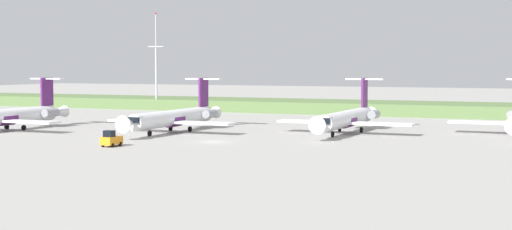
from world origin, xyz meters
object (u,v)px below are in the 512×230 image
Objects in this scene: regional_jet_nearest at (8,116)px; regional_jet_third at (347,118)px; baggage_tug at (111,139)px; regional_jet_second at (175,117)px; antenna_mast at (156,70)px.

regional_jet_nearest and regional_jet_third have the same top height.
baggage_tug is (30.95, -13.84, -1.53)m from regional_jet_nearest.
baggage_tug is (3.08, -23.01, -1.53)m from regional_jet_second.
baggage_tug is (37.83, -74.16, -9.11)m from antenna_mast.
antenna_mast reaches higher than baggage_tug.
regional_jet_nearest is 29.34m from regional_jet_second.
regional_jet_nearest is 9.69× the size of baggage_tug.
regional_jet_nearest is 1.00× the size of regional_jet_third.
regional_jet_nearest is 33.94m from baggage_tug.
regional_jet_third is at bearing 19.26° from regional_jet_nearest.
antenna_mast is (-34.75, 51.15, 7.58)m from regional_jet_second.
regional_jet_second reaches higher than baggage_tug.
regional_jet_nearest is 58.35m from regional_jet_third.
regional_jet_nearest is 61.18m from antenna_mast.
regional_jet_second is at bearing 18.22° from regional_jet_nearest.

